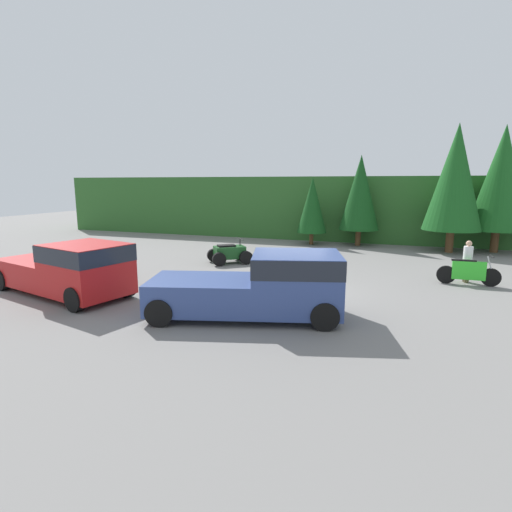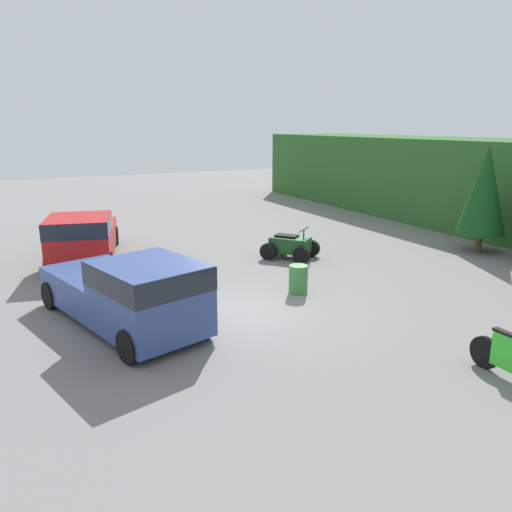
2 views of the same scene
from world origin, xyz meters
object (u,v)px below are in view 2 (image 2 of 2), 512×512
pickup_truck_second (130,291)px  quad_atv (290,246)px  steel_barrel (298,279)px  pickup_truck_red (83,237)px

pickup_truck_second → quad_atv: size_ratio=2.45×
quad_atv → steel_barrel: quad_atv is taller
steel_barrel → pickup_truck_red: bearing=-140.8°
pickup_truck_second → steel_barrel: pickup_truck_second is taller
pickup_truck_second → quad_atv: bearing=104.7°
pickup_truck_second → steel_barrel: (-0.47, 5.21, -0.56)m
pickup_truck_second → steel_barrel: bearing=79.5°
pickup_truck_red → quad_atv: pickup_truck_red is taller
pickup_truck_red → quad_atv: (2.88, 7.21, -0.52)m
quad_atv → steel_barrel: (3.67, -1.87, -0.04)m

